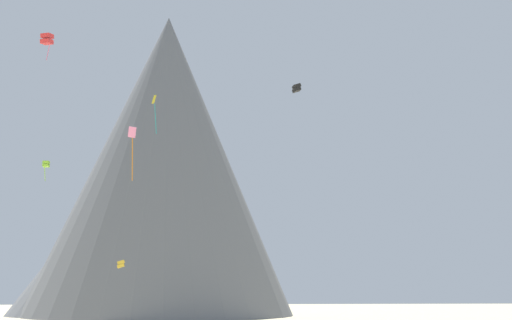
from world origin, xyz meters
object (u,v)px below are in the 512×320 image
kite_gold_low (121,264)px  kite_lime_mid (46,164)px  rock_massif (155,186)px  kite_red_high (47,39)px  kite_yellow_high (155,107)px  kite_pink_mid (132,143)px  kite_black_high (297,88)px

kite_gold_low → kite_lime_mid: bearing=-96.0°
rock_massif → kite_red_high: rock_massif is taller
rock_massif → kite_yellow_high: 43.71m
kite_red_high → kite_pink_mid: kite_red_high is taller
kite_lime_mid → rock_massif: bearing=-105.8°
kite_pink_mid → kite_yellow_high: size_ratio=0.95×
kite_pink_mid → kite_yellow_high: 24.95m
kite_red_high → kite_gold_low: 30.45m
rock_massif → kite_lime_mid: bearing=-108.7°
kite_lime_mid → kite_yellow_high: 16.74m
kite_yellow_high → rock_massif: bearing=-168.8°
rock_massif → kite_red_high: bearing=-106.1°
rock_massif → kite_black_high: 46.17m
kite_black_high → kite_yellow_high: (-18.99, -2.86, -4.29)m
kite_red_high → kite_black_high: (32.99, 2.44, -4.51)m
kite_black_high → kite_red_high: bearing=-93.0°
kite_lime_mid → kite_gold_low: size_ratio=2.49×
rock_massif → kite_red_high: size_ratio=16.91×
kite_pink_mid → kite_lime_mid: bearing=168.6°
kite_lime_mid → kite_pink_mid: bearing=118.0°
kite_gold_low → kite_red_high: bearing=-66.4°
kite_black_high → kite_lime_mid: bearing=-102.6°
kite_red_high → kite_yellow_high: kite_red_high is taller
kite_black_high → kite_gold_low: bearing=-101.7°
kite_pink_mid → kite_black_high: bearing=105.9°
kite_gold_low → kite_yellow_high: size_ratio=0.21×
kite_gold_low → kite_black_high: bearing=86.8°
kite_yellow_high → kite_red_high: bearing=-82.5°
kite_pink_mid → kite_yellow_high: (0.72, 22.80, 10.11)m
kite_red_high → kite_yellow_high: size_ratio=0.71×
rock_massif → kite_lime_mid: rock_massif is taller
kite_red_high → kite_yellow_high: 16.55m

